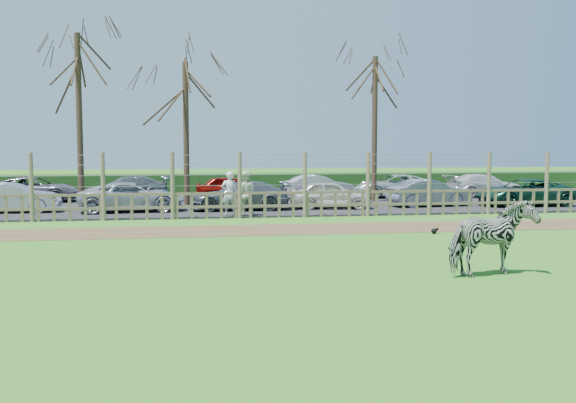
{
  "coord_description": "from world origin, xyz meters",
  "views": [
    {
      "loc": [
        -1.86,
        -16.14,
        2.75
      ],
      "look_at": [
        1.0,
        2.5,
        1.1
      ],
      "focal_mm": 40.0,
      "sensor_mm": 36.0,
      "label": 1
    }
  ],
  "objects": [
    {
      "name": "tree_mid",
      "position": [
        -2.0,
        13.5,
        4.87
      ],
      "size": [
        4.8,
        4.8,
        6.83
      ],
      "color": "#3D2B1E",
      "rests_on": "ground"
    },
    {
      "name": "visitor_a",
      "position": [
        -0.36,
        8.48,
        0.9
      ],
      "size": [
        0.63,
        0.42,
        1.72
      ],
      "primitive_type": "imported",
      "rotation": [
        0.0,
        0.0,
        3.13
      ],
      "color": "silver",
      "rests_on": "asphalt"
    },
    {
      "name": "car_6",
      "position": [
        13.03,
        10.7,
        0.64
      ],
      "size": [
        4.37,
        2.1,
        1.2
      ],
      "primitive_type": "imported",
      "rotation": [
        0.0,
        0.0,
        4.74
      ],
      "color": "#143F30",
      "rests_on": "asphalt"
    },
    {
      "name": "asphalt",
      "position": [
        0.0,
        14.5,
        0.02
      ],
      "size": [
        44.0,
        13.0,
        0.04
      ],
      "primitive_type": "cube",
      "color": "#232326",
      "rests_on": "ground"
    },
    {
      "name": "visitor_b",
      "position": [
        0.25,
        8.6,
        0.9
      ],
      "size": [
        0.86,
        0.67,
        1.72
      ],
      "primitive_type": "imported",
      "rotation": [
        0.0,
        0.0,
        3.12
      ],
      "color": "silver",
      "rests_on": "asphalt"
    },
    {
      "name": "car_12",
      "position": [
        8.72,
        16.04,
        0.64
      ],
      "size": [
        4.47,
        2.36,
        1.2
      ],
      "primitive_type": "imported",
      "rotation": [
        0.0,
        0.0,
        4.63
      ],
      "color": "#B7C1BE",
      "rests_on": "asphalt"
    },
    {
      "name": "fence",
      "position": [
        0.0,
        8.0,
        0.8
      ],
      "size": [
        30.16,
        0.16,
        2.5
      ],
      "color": "brown",
      "rests_on": "ground"
    },
    {
      "name": "car_13",
      "position": [
        13.57,
        15.81,
        0.64
      ],
      "size": [
        4.24,
        1.97,
        1.2
      ],
      "primitive_type": "imported",
      "rotation": [
        0.0,
        0.0,
        1.64
      ],
      "color": "white",
      "rests_on": "asphalt"
    },
    {
      "name": "hedge",
      "position": [
        0.0,
        21.5,
        0.55
      ],
      "size": [
        46.0,
        2.0,
        1.1
      ],
      "primitive_type": "cube",
      "color": "#1E4716",
      "rests_on": "ground"
    },
    {
      "name": "dirt_strip",
      "position": [
        0.0,
        4.5,
        0.01
      ],
      "size": [
        34.0,
        2.8,
        0.01
      ],
      "primitive_type": "cube",
      "color": "brown",
      "rests_on": "ground"
    },
    {
      "name": "car_1",
      "position": [
        -8.95,
        11.14,
        0.64
      ],
      "size": [
        3.7,
        1.45,
        1.2
      ],
      "primitive_type": "imported",
      "rotation": [
        0.0,
        0.0,
        1.62
      ],
      "color": "#ADADC5",
      "rests_on": "asphalt"
    },
    {
      "name": "tree_right",
      "position": [
        7.0,
        14.0,
        5.24
      ],
      "size": [
        4.8,
        4.8,
        7.35
      ],
      "color": "#3D2B1E",
      "rests_on": "ground"
    },
    {
      "name": "ground",
      "position": [
        0.0,
        0.0,
        0.0
      ],
      "size": [
        120.0,
        120.0,
        0.0
      ],
      "primitive_type": "plane",
      "color": "#589D35",
      "rests_on": "ground"
    },
    {
      "name": "car_10",
      "position": [
        0.14,
        15.96,
        0.64
      ],
      "size": [
        3.55,
        1.49,
        1.2
      ],
      "primitive_type": "imported",
      "rotation": [
        0.0,
        0.0,
        1.59
      ],
      "color": "maroon",
      "rests_on": "asphalt"
    },
    {
      "name": "car_8",
      "position": [
        -9.33,
        16.24,
        0.64
      ],
      "size": [
        4.38,
        2.14,
        1.2
      ],
      "primitive_type": "imported",
      "rotation": [
        0.0,
        0.0,
        1.54
      ],
      "color": "slate",
      "rests_on": "asphalt"
    },
    {
      "name": "car_5",
      "position": [
        8.71,
        11.15,
        0.64
      ],
      "size": [
        3.77,
        1.72,
        1.2
      ],
      "primitive_type": "imported",
      "rotation": [
        0.0,
        0.0,
        1.7
      ],
      "color": "slate",
      "rests_on": "asphalt"
    },
    {
      "name": "tree_left",
      "position": [
        -6.5,
        12.5,
        5.62
      ],
      "size": [
        4.8,
        4.8,
        7.88
      ],
      "color": "#3D2B1E",
      "rests_on": "ground"
    },
    {
      "name": "car_9",
      "position": [
        -4.98,
        16.14,
        0.64
      ],
      "size": [
        4.32,
        2.2,
        1.2
      ],
      "primitive_type": "imported",
      "rotation": [
        0.0,
        0.0,
        4.84
      ],
      "color": "#555F64",
      "rests_on": "asphalt"
    },
    {
      "name": "car_3",
      "position": [
        0.21,
        10.73,
        0.64
      ],
      "size": [
        4.14,
        1.7,
        1.2
      ],
      "primitive_type": "imported",
      "rotation": [
        0.0,
        0.0,
        4.71
      ],
      "color": "#565E67",
      "rests_on": "asphalt"
    },
    {
      "name": "car_11",
      "position": [
        4.68,
        16.15,
        0.64
      ],
      "size": [
        3.73,
        1.54,
        1.2
      ],
      "primitive_type": "imported",
      "rotation": [
        0.0,
        0.0,
        1.65
      ],
      "color": "silver",
      "rests_on": "asphalt"
    },
    {
      "name": "car_4",
      "position": [
        4.14,
        10.81,
        0.64
      ],
      "size": [
        3.68,
        1.87,
        1.2
      ],
      "primitive_type": "imported",
      "rotation": [
        0.0,
        0.0,
        1.44
      ],
      "color": "white",
      "rests_on": "asphalt"
    },
    {
      "name": "zebra",
      "position": [
        4.42,
        -3.58,
        0.81
      ],
      "size": [
        2.08,
        1.35,
        1.62
      ],
      "primitive_type": "imported",
      "rotation": [
        0.0,
        0.0,
        1.84
      ],
      "color": "gray",
      "rests_on": "ground"
    },
    {
      "name": "crow",
      "position": [
        5.67,
        2.77,
        0.1
      ],
      "size": [
        0.24,
        0.18,
        0.2
      ],
      "color": "black",
      "rests_on": "ground"
    },
    {
      "name": "car_2",
      "position": [
        -4.26,
        10.85,
        0.64
      ],
      "size": [
        4.51,
        2.44,
        1.2
      ],
      "primitive_type": "imported",
      "rotation": [
        0.0,
        0.0,
        1.68
      ],
      "color": "#B1B7C0",
      "rests_on": "asphalt"
    }
  ]
}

